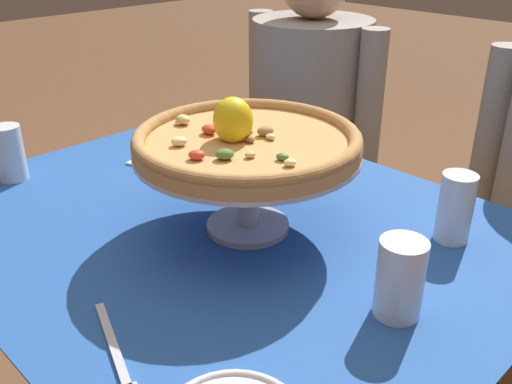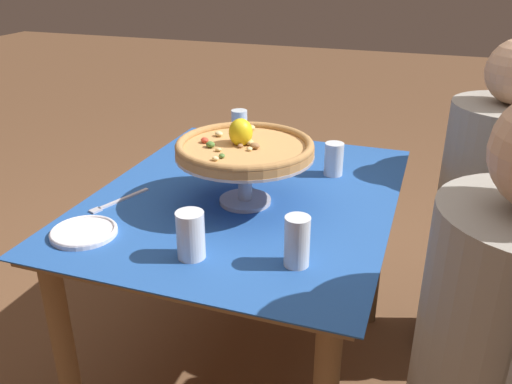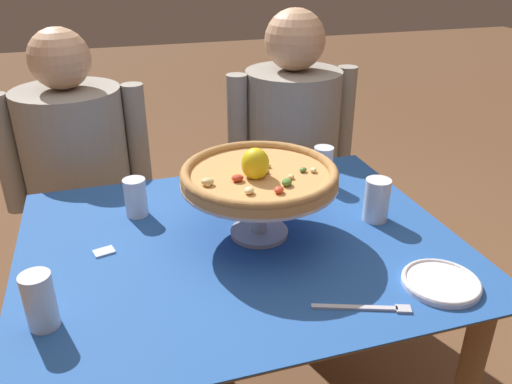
# 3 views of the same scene
# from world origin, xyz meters

# --- Properties ---
(ground_plane) EXTENTS (14.00, 14.00, 0.00)m
(ground_plane) POSITION_xyz_m (0.00, 0.00, 0.00)
(ground_plane) COLOR brown
(dining_table) EXTENTS (1.12, 0.89, 0.73)m
(dining_table) POSITION_xyz_m (0.00, 0.00, 0.62)
(dining_table) COLOR olive
(dining_table) RESTS_ON ground
(pizza_stand) EXTENTS (0.40, 0.40, 0.16)m
(pizza_stand) POSITION_xyz_m (0.06, 0.02, 0.85)
(pizza_stand) COLOR #B7B7C1
(pizza_stand) RESTS_ON dining_table
(pizza) EXTENTS (0.40, 0.40, 0.10)m
(pizza) POSITION_xyz_m (0.06, 0.02, 0.91)
(pizza) COLOR tan
(pizza) RESTS_ON pizza_stand
(water_glass_front_left) EXTENTS (0.06, 0.06, 0.12)m
(water_glass_front_left) POSITION_xyz_m (-0.47, -0.20, 0.79)
(water_glass_front_left) COLOR silver
(water_glass_front_left) RESTS_ON dining_table
(water_glass_side_right) EXTENTS (0.07, 0.07, 0.12)m
(water_glass_side_right) POSITION_xyz_m (0.39, -0.00, 0.79)
(water_glass_side_right) COLOR white
(water_glass_side_right) RESTS_ON dining_table
(water_glass_back_left) EXTENTS (0.06, 0.06, 0.11)m
(water_glass_back_left) POSITION_xyz_m (-0.24, 0.22, 0.78)
(water_glass_back_left) COLOR white
(water_glass_back_left) RESTS_ON dining_table
(water_glass_back_right) EXTENTS (0.06, 0.06, 0.13)m
(water_glass_back_right) POSITION_xyz_m (0.34, 0.25, 0.79)
(water_glass_back_right) COLOR white
(water_glass_back_right) RESTS_ON dining_table
(side_plate) EXTENTS (0.18, 0.18, 0.02)m
(side_plate) POSITION_xyz_m (0.38, -0.32, 0.74)
(side_plate) COLOR white
(side_plate) RESTS_ON dining_table
(dinner_fork) EXTENTS (0.20, 0.09, 0.01)m
(dinner_fork) POSITION_xyz_m (0.18, -0.34, 0.73)
(dinner_fork) COLOR #B7B7C1
(dinner_fork) RESTS_ON dining_table
(sugar_packet) EXTENTS (0.06, 0.05, 0.00)m
(sugar_packet) POSITION_xyz_m (-0.34, 0.05, 0.73)
(sugar_packet) COLOR silver
(sugar_packet) RESTS_ON dining_table
(diner_left) EXTENTS (0.53, 0.37, 1.18)m
(diner_left) POSITION_xyz_m (-0.42, 0.75, 0.59)
(diner_left) COLOR black
(diner_left) RESTS_ON ground
(diner_right) EXTENTS (0.54, 0.38, 1.22)m
(diner_right) POSITION_xyz_m (0.42, 0.73, 0.61)
(diner_right) COLOR #1E3833
(diner_right) RESTS_ON ground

